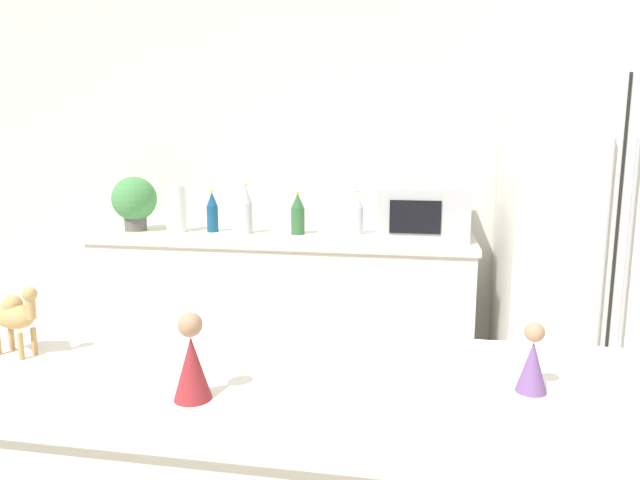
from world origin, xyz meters
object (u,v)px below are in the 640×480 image
object	(u,v)px
refrigerator	(590,254)
wise_man_figurine_blue	(533,362)
microwave	(424,213)
camel_figurine	(15,314)
wise_man_figurine_crimson	(192,362)
potted_plant	(134,201)
back_bottle_3	(246,210)
back_bottle_0	(298,214)
back_bottle_1	(212,212)
back_bottle_2	(357,214)
paper_towel_roll	(176,209)

from	to	relation	value
refrigerator	wise_man_figurine_blue	distance (m)	2.06
microwave	camel_figurine	world-z (taller)	microwave
camel_figurine	wise_man_figurine_crimson	world-z (taller)	wise_man_figurine_crimson
potted_plant	back_bottle_3	xyz separation A→B (m)	(0.68, 0.01, -0.04)
back_bottle_0	wise_man_figurine_blue	size ratio (longest dim) A/B	1.75
back_bottle_3	potted_plant	bearing A→B (deg)	-178.98
microwave	wise_man_figurine_crimson	distance (m)	2.24
potted_plant	back_bottle_1	bearing A→B (deg)	4.44
back_bottle_3	wise_man_figurine_blue	world-z (taller)	back_bottle_3
potted_plant	microwave	xyz separation A→B (m)	(1.69, 0.03, -0.04)
back_bottle_2	wise_man_figurine_crimson	world-z (taller)	back_bottle_2
refrigerator	paper_towel_roll	xyz separation A→B (m)	(-2.28, 0.07, 0.18)
potted_plant	back_bottle_0	xyz separation A→B (m)	(0.98, 0.04, -0.06)
potted_plant	wise_man_figurine_blue	size ratio (longest dim) A/B	2.30
camel_figurine	wise_man_figurine_blue	size ratio (longest dim) A/B	1.18
back_bottle_3	back_bottle_0	bearing A→B (deg)	5.29
back_bottle_1	wise_man_figurine_blue	distance (m)	2.51
refrigerator	back_bottle_1	world-z (taller)	refrigerator
back_bottle_2	camel_figurine	bearing A→B (deg)	-104.00
back_bottle_1	wise_man_figurine_crimson	bearing A→B (deg)	-70.13
microwave	back_bottle_0	size ratio (longest dim) A/B	1.96
microwave	back_bottle_1	bearing A→B (deg)	179.78
back_bottle_3	camel_figurine	xyz separation A→B (m)	(0.10, -2.04, 0.01)
back_bottle_3	camel_figurine	bearing A→B (deg)	-87.15
microwave	wise_man_figurine_blue	size ratio (longest dim) A/B	3.43
back_bottle_2	camel_figurine	xyz separation A→B (m)	(-0.53, -2.13, 0.03)
paper_towel_roll	camel_figurine	size ratio (longest dim) A/B	1.65
camel_figurine	wise_man_figurine_blue	bearing A→B (deg)	0.29
back_bottle_1	camel_figurine	bearing A→B (deg)	-81.32
paper_towel_roll	back_bottle_0	world-z (taller)	paper_towel_roll
back_bottle_0	back_bottle_1	world-z (taller)	same
back_bottle_0	wise_man_figurine_blue	distance (m)	2.26
back_bottle_0	wise_man_figurine_crimson	bearing A→B (deg)	-82.68
wise_man_figurine_blue	camel_figurine	bearing A→B (deg)	-179.71
paper_towel_roll	back_bottle_2	xyz separation A→B (m)	(1.05, 0.10, -0.02)
back_bottle_1	refrigerator	bearing A→B (deg)	-2.91
refrigerator	back_bottle_3	size ratio (longest dim) A/B	6.30
back_bottle_0	wise_man_figurine_blue	bearing A→B (deg)	-65.91
refrigerator	back_bottle_0	bearing A→B (deg)	176.00
paper_towel_roll	back_bottle_1	world-z (taller)	paper_towel_roll
potted_plant	back_bottle_2	size ratio (longest dim) A/B	1.29
microwave	back_bottle_3	distance (m)	1.01
back_bottle_0	back_bottle_3	xyz separation A→B (m)	(-0.30, -0.03, 0.02)
camel_figurine	back_bottle_1	bearing A→B (deg)	98.68
back_bottle_3	wise_man_figurine_crimson	size ratio (longest dim) A/B	1.68
back_bottle_0	camel_figurine	size ratio (longest dim) A/B	1.48
microwave	wise_man_figurine_blue	world-z (taller)	microwave
potted_plant	wise_man_figurine_crimson	xyz separation A→B (m)	(1.27, -2.17, -0.06)
paper_towel_roll	back_bottle_3	distance (m)	0.42
potted_plant	back_bottle_2	xyz separation A→B (m)	(1.32, 0.10, -0.06)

